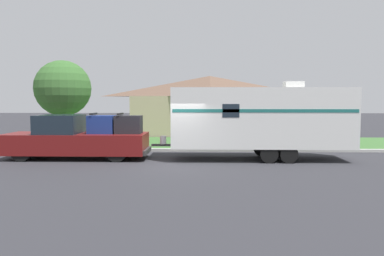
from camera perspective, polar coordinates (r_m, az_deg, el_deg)
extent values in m
plane|color=#2D2D33|center=(15.67, -2.65, -5.44)|extent=(120.00, 120.00, 0.00)
cube|color=#ADADA8|center=(19.36, -1.83, -3.36)|extent=(80.00, 0.30, 0.14)
cube|color=#3D6B33|center=(22.98, -1.29, -2.28)|extent=(80.00, 7.00, 0.03)
cube|color=tan|center=(29.85, 2.70, 2.02)|extent=(11.48, 6.85, 2.93)
pyramid|color=brown|center=(29.84, 2.71, 6.39)|extent=(12.40, 7.40, 1.62)
cube|color=#4C3828|center=(26.48, 2.83, 0.83)|extent=(1.00, 0.06, 2.10)
cylinder|color=black|center=(17.74, -24.55, -3.21)|extent=(0.90, 0.28, 0.90)
cylinder|color=black|center=(19.24, -22.36, -2.59)|extent=(0.90, 0.28, 0.90)
cylinder|color=black|center=(16.34, -11.39, -3.52)|extent=(0.90, 0.28, 0.90)
cylinder|color=black|center=(17.96, -10.20, -2.80)|extent=(0.90, 0.28, 0.90)
cube|color=maroon|center=(18.15, -21.27, -2.17)|extent=(3.51, 2.03, 0.90)
cube|color=#19232D|center=(17.84, -19.48, 0.56)|extent=(1.83, 1.87, 0.83)
cube|color=maroon|center=(17.18, -11.59, -2.31)|extent=(2.75, 2.03, 0.90)
cube|color=#333333|center=(16.95, -6.83, -3.47)|extent=(0.12, 1.83, 0.20)
cube|color=navy|center=(17.25, -13.59, 0.52)|extent=(1.15, 0.85, 0.80)
cube|color=black|center=(17.33, -14.79, 2.10)|extent=(0.10, 0.94, 0.08)
cube|color=black|center=(16.97, -9.64, 0.52)|extent=(1.15, 0.85, 0.80)
cube|color=black|center=(17.02, -10.87, 2.13)|extent=(0.10, 0.94, 0.08)
cylinder|color=black|center=(16.04, 11.65, -3.94)|extent=(0.75, 0.22, 0.75)
cylinder|color=black|center=(17.96, 10.56, -3.04)|extent=(0.75, 0.22, 0.75)
cylinder|color=black|center=(16.21, 14.54, -3.90)|extent=(0.75, 0.22, 0.75)
cylinder|color=black|center=(18.11, 13.16, -3.03)|extent=(0.75, 0.22, 0.75)
cube|color=silver|center=(16.83, 10.44, 1.60)|extent=(7.83, 2.24, 2.60)
cube|color=#1E6660|center=(15.71, 11.09, 2.59)|extent=(7.67, 0.01, 0.14)
cube|color=#383838|center=(16.83, -4.58, -2.60)|extent=(0.96, 0.12, 0.10)
cylinder|color=silver|center=(16.80, -4.42, -1.82)|extent=(0.28, 0.28, 0.36)
cube|color=silver|center=(17.10, 15.20, 6.39)|extent=(0.80, 0.68, 0.28)
cube|color=#19232D|center=(15.54, 5.95, 2.63)|extent=(0.70, 0.01, 0.56)
cylinder|color=brown|center=(21.61, 23.09, -1.64)|extent=(0.09, 0.09, 1.08)
cube|color=#B2B2B2|center=(21.55, 23.14, 0.08)|extent=(0.48, 0.20, 0.22)
cylinder|color=brown|center=(22.34, -18.95, 0.00)|extent=(0.24, 0.24, 2.13)
sphere|color=#38662D|center=(22.29, -19.09, 5.74)|extent=(3.12, 3.12, 3.12)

